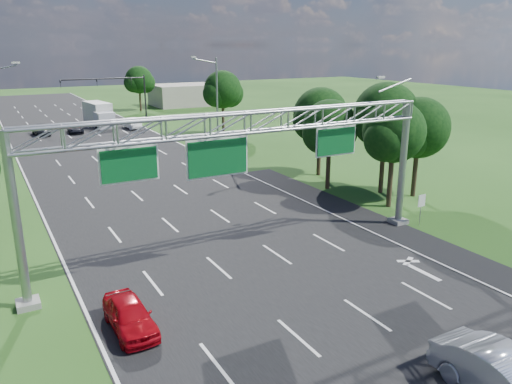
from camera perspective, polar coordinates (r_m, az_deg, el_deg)
ground at (r=43.69m, az=-12.48°, el=1.05°), size 220.00×220.00×0.00m
road at (r=43.69m, az=-12.48°, el=1.05°), size 18.00×180.00×0.02m
road_flare at (r=34.85m, az=12.07°, el=-2.87°), size 3.00×30.00×0.02m
sign_gantry at (r=25.96m, az=-0.80°, el=6.65°), size 23.50×1.00×9.56m
regulatory_sign at (r=33.85m, az=18.38°, el=-1.25°), size 0.60×0.08×2.10m
traffic_signal at (r=78.18m, az=-15.13°, el=11.39°), size 12.21×0.24×7.00m
streetlight_r_mid at (r=55.85m, az=-4.66°, el=10.51°), size 2.97×0.22×10.16m
tree_cluster_right at (r=40.34m, az=12.65°, el=7.51°), size 9.91×14.60×8.68m
tree_verge_rd at (r=65.11m, az=-3.79°, el=11.41°), size 5.76×4.80×8.28m
tree_verge_re at (r=92.46m, az=-13.18°, el=12.24°), size 5.76×4.80×7.84m
building_right at (r=99.64m, az=-8.16°, el=10.93°), size 12.00×9.00×4.00m
red_coupe at (r=21.69m, az=-14.23°, el=-13.50°), size 1.64×3.94×1.33m
silver_sedan at (r=19.15m, az=26.88°, el=-18.64°), size 1.83×5.22×1.72m
car_queue_b at (r=71.34m, az=-19.95°, el=6.82°), size 2.32×4.31×1.15m
car_queue_c at (r=71.09m, az=-23.37°, el=6.56°), size 2.12×4.48×1.48m
car_queue_d at (r=72.96m, az=-14.01°, el=7.62°), size 1.81×4.48×1.44m
box_truck at (r=77.44m, az=-17.51°, el=8.46°), size 3.20×8.79×3.23m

